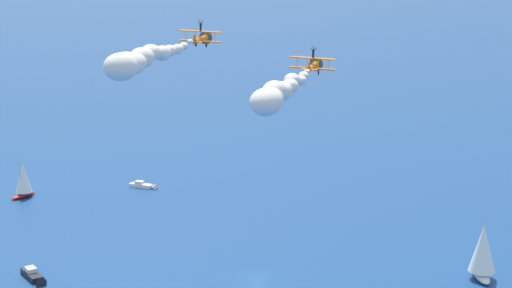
{
  "coord_description": "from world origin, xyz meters",
  "views": [
    {
      "loc": [
        -18.96,
        -139.85,
        56.26
      ],
      "look_at": [
        -0.38,
        -0.96,
        23.91
      ],
      "focal_mm": 60.97,
      "sensor_mm": 36.0,
      "label": 1
    }
  ],
  "objects_px": {
    "motorboat_inshore": "(145,186)",
    "biplane_lead": "(200,39)",
    "wingwalker_wingman": "(313,52)",
    "wingwalker_lead": "(201,25)",
    "sailboat_offshore": "(23,180)",
    "motorboat_far_port": "(34,276)",
    "biplane_wingman": "(313,66)",
    "sailboat_trailing": "(483,252)"
  },
  "relations": [
    {
      "from": "biplane_lead",
      "to": "sailboat_offshore",
      "type": "bearing_deg",
      "value": 125.72
    },
    {
      "from": "biplane_lead",
      "to": "wingwalker_lead",
      "type": "distance_m",
      "value": 2.19
    },
    {
      "from": "motorboat_inshore",
      "to": "wingwalker_lead",
      "type": "bearing_deg",
      "value": -79.87
    },
    {
      "from": "motorboat_far_port",
      "to": "sailboat_offshore",
      "type": "xyz_separation_m",
      "value": [
        -7.94,
        51.45,
        3.39
      ]
    },
    {
      "from": "biplane_wingman",
      "to": "wingwalker_wingman",
      "type": "bearing_deg",
      "value": -12.29
    },
    {
      "from": "biplane_lead",
      "to": "biplane_wingman",
      "type": "xyz_separation_m",
      "value": [
        16.76,
        -10.98,
        -3.32
      ]
    },
    {
      "from": "sailboat_trailing",
      "to": "biplane_lead",
      "type": "xyz_separation_m",
      "value": [
        -47.11,
        9.65,
        36.02
      ]
    },
    {
      "from": "biplane_lead",
      "to": "wingwalker_lead",
      "type": "xyz_separation_m",
      "value": [
        0.08,
        -0.02,
        2.19
      ]
    },
    {
      "from": "wingwalker_lead",
      "to": "wingwalker_wingman",
      "type": "relative_size",
      "value": 1.0
    },
    {
      "from": "sailboat_offshore",
      "to": "wingwalker_lead",
      "type": "relative_size",
      "value": 4.96
    },
    {
      "from": "sailboat_offshore",
      "to": "wingwalker_lead",
      "type": "height_order",
      "value": "wingwalker_lead"
    },
    {
      "from": "motorboat_inshore",
      "to": "biplane_wingman",
      "type": "xyz_separation_m",
      "value": [
        26.62,
        -66.62,
        37.12
      ]
    },
    {
      "from": "motorboat_far_port",
      "to": "sailboat_trailing",
      "type": "bearing_deg",
      "value": -7.32
    },
    {
      "from": "wingwalker_lead",
      "to": "biplane_wingman",
      "type": "height_order",
      "value": "wingwalker_lead"
    },
    {
      "from": "sailboat_offshore",
      "to": "biplane_wingman",
      "type": "xyz_separation_m",
      "value": [
        53.86,
        -62.58,
        33.66
      ]
    },
    {
      "from": "motorboat_inshore",
      "to": "sailboat_trailing",
      "type": "distance_m",
      "value": 86.76
    },
    {
      "from": "biplane_lead",
      "to": "wingwalker_lead",
      "type": "relative_size",
      "value": 4.1
    },
    {
      "from": "sailboat_offshore",
      "to": "biplane_wingman",
      "type": "distance_m",
      "value": 89.16
    },
    {
      "from": "sailboat_trailing",
      "to": "wingwalker_lead",
      "type": "bearing_deg",
      "value": 168.43
    },
    {
      "from": "wingwalker_lead",
      "to": "biplane_lead",
      "type": "bearing_deg",
      "value": 167.71
    },
    {
      "from": "wingwalker_lead",
      "to": "sailboat_offshore",
      "type": "bearing_deg",
      "value": 125.77
    },
    {
      "from": "motorboat_inshore",
      "to": "wingwalker_lead",
      "type": "relative_size",
      "value": 3.87
    },
    {
      "from": "motorboat_far_port",
      "to": "biplane_lead",
      "type": "xyz_separation_m",
      "value": [
        29.16,
        -0.15,
        40.37
      ]
    },
    {
      "from": "wingwalker_lead",
      "to": "biplane_wingman",
      "type": "xyz_separation_m",
      "value": [
        16.68,
        -10.96,
        -5.51
      ]
    },
    {
      "from": "sailboat_trailing",
      "to": "motorboat_far_port",
      "type": "bearing_deg",
      "value": 172.68
    },
    {
      "from": "motorboat_far_port",
      "to": "biplane_wingman",
      "type": "relative_size",
      "value": 1.08
    },
    {
      "from": "motorboat_far_port",
      "to": "wingwalker_wingman",
      "type": "xyz_separation_m",
      "value": [
        46.0,
        -11.14,
        39.24
      ]
    },
    {
      "from": "motorboat_inshore",
      "to": "wingwalker_lead",
      "type": "distance_m",
      "value": 70.81
    },
    {
      "from": "sailboat_trailing",
      "to": "biplane_wingman",
      "type": "relative_size",
      "value": 1.5
    },
    {
      "from": "sailboat_trailing",
      "to": "sailboat_offshore",
      "type": "bearing_deg",
      "value": 143.97
    },
    {
      "from": "motorboat_inshore",
      "to": "wingwalker_wingman",
      "type": "distance_m",
      "value": 81.85
    },
    {
      "from": "motorboat_inshore",
      "to": "biplane_lead",
      "type": "bearing_deg",
      "value": -79.95
    },
    {
      "from": "sailboat_trailing",
      "to": "motorboat_inshore",
      "type": "bearing_deg",
      "value": 131.11
    },
    {
      "from": "wingwalker_wingman",
      "to": "wingwalker_lead",
      "type": "bearing_deg",
      "value": 146.78
    },
    {
      "from": "wingwalker_wingman",
      "to": "motorboat_inshore",
      "type": "bearing_deg",
      "value": 111.84
    },
    {
      "from": "sailboat_offshore",
      "to": "biplane_lead",
      "type": "bearing_deg",
      "value": -54.28
    },
    {
      "from": "motorboat_far_port",
      "to": "sailboat_offshore",
      "type": "bearing_deg",
      "value": 98.77
    },
    {
      "from": "biplane_lead",
      "to": "wingwalker_wingman",
      "type": "relative_size",
      "value": 4.1
    },
    {
      "from": "motorboat_inshore",
      "to": "wingwalker_lead",
      "type": "xyz_separation_m",
      "value": [
        9.94,
        -55.66,
        42.63
      ]
    },
    {
      "from": "sailboat_offshore",
      "to": "biplane_lead",
      "type": "relative_size",
      "value": 1.21
    },
    {
      "from": "biplane_wingman",
      "to": "motorboat_inshore",
      "type": "bearing_deg",
      "value": 111.78
    },
    {
      "from": "biplane_lead",
      "to": "wingwalker_lead",
      "type": "bearing_deg",
      "value": -12.29
    }
  ]
}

